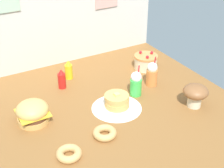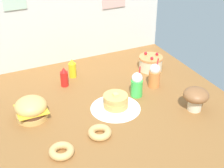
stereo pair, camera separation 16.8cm
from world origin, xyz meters
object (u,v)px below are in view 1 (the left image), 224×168
at_px(mustard_bottle, 69,70).
at_px(orange_float_cup, 152,74).
at_px(donut_chocolate, 105,133).
at_px(layer_cake, 146,62).
at_px(pancake_stack, 117,102).
at_px(ketchup_bottle, 62,79).
at_px(mushroom_stool, 195,93).
at_px(burger, 33,112).
at_px(donut_pink_glaze, 69,153).
at_px(cream_soda_cup, 136,84).

bearing_deg(mustard_bottle, orange_float_cup, -38.31).
bearing_deg(donut_chocolate, layer_cake, 40.29).
distance_m(orange_float_cup, donut_chocolate, 0.78).
bearing_deg(pancake_stack, mustard_bottle, 102.03).
distance_m(pancake_stack, ketchup_bottle, 0.54).
relative_size(orange_float_cup, mushroom_stool, 1.36).
relative_size(pancake_stack, ketchup_bottle, 1.70).
relative_size(burger, ketchup_bottle, 1.33).
height_order(donut_chocolate, mushroom_stool, mushroom_stool).
bearing_deg(donut_chocolate, donut_pink_glaze, -166.81).
relative_size(mustard_bottle, orange_float_cup, 0.67).
bearing_deg(orange_float_cup, donut_chocolate, -148.83).
bearing_deg(donut_chocolate, orange_float_cup, 31.17).
bearing_deg(donut_pink_glaze, layer_cake, 34.43).
height_order(layer_cake, mustard_bottle, mustard_bottle).
xyz_separation_m(cream_soda_cup, donut_pink_glaze, (-0.74, -0.40, -0.07)).
bearing_deg(donut_chocolate, ketchup_bottle, 90.35).
distance_m(mustard_bottle, donut_chocolate, 0.85).
xyz_separation_m(pancake_stack, cream_soda_cup, (0.23, 0.09, 0.05)).
distance_m(mustard_bottle, donut_pink_glaze, 0.99).
relative_size(ketchup_bottle, cream_soda_cup, 0.67).
bearing_deg(mushroom_stool, donut_pink_glaze, -177.50).
bearing_deg(burger, pancake_stack, -13.96).
xyz_separation_m(mustard_bottle, cream_soda_cup, (0.35, -0.51, 0.02)).
relative_size(layer_cake, ketchup_bottle, 1.25).
xyz_separation_m(burger, pancake_stack, (0.59, -0.15, -0.03)).
height_order(pancake_stack, donut_pink_glaze, pancake_stack).
xyz_separation_m(burger, donut_chocolate, (0.36, -0.39, -0.05)).
relative_size(ketchup_bottle, donut_chocolate, 1.08).
bearing_deg(burger, donut_chocolate, -47.49).
xyz_separation_m(pancake_stack, donut_chocolate, (-0.23, -0.24, -0.03)).
bearing_deg(pancake_stack, burger, 166.04).
distance_m(burger, orange_float_cup, 1.02).
relative_size(cream_soda_cup, orange_float_cup, 1.00).
height_order(mustard_bottle, mushroom_stool, mushroom_stool).
bearing_deg(donut_pink_glaze, pancake_stack, 30.80).
bearing_deg(orange_float_cup, cream_soda_cup, -161.31).
height_order(orange_float_cup, mushroom_stool, orange_float_cup).
height_order(burger, donut_pink_glaze, burger).
distance_m(donut_pink_glaze, mushroom_stool, 1.04).
distance_m(ketchup_bottle, donut_pink_glaze, 0.84).
bearing_deg(pancake_stack, orange_float_cup, 20.29).
height_order(ketchup_bottle, mustard_bottle, same).
relative_size(pancake_stack, orange_float_cup, 1.13).
bearing_deg(donut_pink_glaze, donut_chocolate, 13.19).
relative_size(pancake_stack, layer_cake, 1.36).
bearing_deg(burger, cream_soda_cup, -3.99).
bearing_deg(layer_cake, cream_soda_cup, -134.31).
relative_size(layer_cake, cream_soda_cup, 0.83).
bearing_deg(burger, layer_cake, 13.71).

